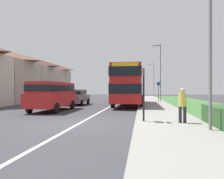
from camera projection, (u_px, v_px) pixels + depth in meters
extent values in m
plane|color=#38383D|center=(79.00, 124.00, 10.09)|extent=(120.00, 120.00, 0.00)
cube|color=silver|center=(107.00, 108.00, 18.01)|extent=(0.14, 60.00, 0.01)
cube|color=gray|center=(160.00, 111.00, 15.46)|extent=(3.20, 68.00, 0.12)
cube|color=#3D6B33|center=(223.00, 112.00, 14.88)|extent=(6.00, 68.00, 0.08)
cube|color=red|center=(129.00, 92.00, 21.51)|extent=(2.50, 10.78, 1.65)
cube|color=red|center=(129.00, 76.00, 21.51)|extent=(2.45, 10.56, 1.55)
cube|color=black|center=(129.00, 89.00, 21.51)|extent=(2.52, 10.83, 0.76)
cube|color=black|center=(129.00, 76.00, 21.51)|extent=(2.52, 10.83, 0.72)
cube|color=gold|center=(125.00, 65.00, 16.22)|extent=(2.00, 0.08, 0.44)
cylinder|color=black|center=(120.00, 99.00, 24.99)|extent=(0.30, 1.00, 1.00)
cylinder|color=black|center=(142.00, 99.00, 24.65)|extent=(0.30, 1.00, 1.00)
cylinder|color=black|center=(113.00, 102.00, 18.74)|extent=(0.30, 1.00, 1.00)
cylinder|color=black|center=(142.00, 102.00, 18.41)|extent=(0.30, 1.00, 1.00)
cube|color=#B21E1E|center=(53.00, 100.00, 16.03)|extent=(1.95, 5.41, 0.97)
cube|color=#B21E1E|center=(53.00, 88.00, 16.03)|extent=(1.72, 4.98, 0.80)
cube|color=black|center=(53.00, 88.00, 16.03)|extent=(1.76, 5.03, 0.45)
cylinder|color=black|center=(50.00, 104.00, 17.82)|extent=(0.20, 0.72, 0.72)
cylinder|color=black|center=(72.00, 105.00, 17.56)|extent=(0.20, 0.72, 0.72)
cylinder|color=black|center=(29.00, 108.00, 14.49)|extent=(0.20, 0.72, 0.72)
cylinder|color=black|center=(56.00, 108.00, 14.23)|extent=(0.20, 0.72, 0.72)
cube|color=slate|center=(77.00, 99.00, 22.18)|extent=(1.72, 4.21, 0.71)
cube|color=slate|center=(76.00, 92.00, 21.97)|extent=(1.52, 2.32, 0.58)
cube|color=black|center=(76.00, 93.00, 21.97)|extent=(1.55, 2.34, 0.33)
cylinder|color=black|center=(73.00, 101.00, 23.59)|extent=(0.20, 0.60, 0.60)
cylinder|color=black|center=(88.00, 101.00, 23.36)|extent=(0.20, 0.60, 0.60)
cylinder|color=black|center=(65.00, 103.00, 21.00)|extent=(0.20, 0.60, 0.60)
cylinder|color=black|center=(81.00, 103.00, 20.77)|extent=(0.20, 0.60, 0.60)
cylinder|color=#23232D|center=(180.00, 116.00, 9.53)|extent=(0.14, 0.14, 0.85)
cylinder|color=#23232D|center=(185.00, 116.00, 9.51)|extent=(0.14, 0.14, 0.85)
cylinder|color=#D1C14C|center=(182.00, 100.00, 9.52)|extent=(0.34, 0.34, 0.60)
sphere|color=tan|center=(182.00, 90.00, 9.52)|extent=(0.22, 0.22, 0.22)
cylinder|color=black|center=(144.00, 96.00, 10.00)|extent=(0.09, 0.09, 2.60)
cube|color=red|center=(144.00, 72.00, 10.00)|extent=(0.04, 0.44, 0.32)
cube|color=black|center=(144.00, 91.00, 10.02)|extent=(0.06, 0.52, 0.68)
cylinder|color=slate|center=(158.00, 94.00, 25.94)|extent=(0.08, 0.08, 2.10)
cylinder|color=blue|center=(158.00, 84.00, 25.94)|extent=(0.44, 0.03, 0.44)
cylinder|color=slate|center=(210.00, 33.00, 7.86)|extent=(0.12, 0.12, 7.35)
cylinder|color=slate|center=(161.00, 74.00, 26.94)|extent=(0.12, 0.12, 7.20)
cube|color=slate|center=(157.00, 45.00, 27.00)|extent=(0.90, 0.10, 0.10)
cube|color=silver|center=(153.00, 46.00, 27.06)|extent=(0.36, 0.20, 0.14)
cylinder|color=slate|center=(154.00, 80.00, 46.38)|extent=(0.12, 0.12, 7.17)
cube|color=slate|center=(152.00, 64.00, 46.44)|extent=(0.90, 0.10, 0.10)
cube|color=silver|center=(150.00, 64.00, 46.50)|extent=(0.36, 0.20, 0.14)
cube|color=tan|center=(25.00, 84.00, 31.08)|extent=(7.75, 5.76, 4.91)
pyramid|color=#4C3328|center=(25.00, 61.00, 31.08)|extent=(7.75, 5.76, 1.63)
cube|color=tan|center=(44.00, 85.00, 36.91)|extent=(7.75, 5.76, 4.91)
pyramid|color=brown|center=(44.00, 66.00, 36.91)|extent=(7.75, 5.76, 1.63)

